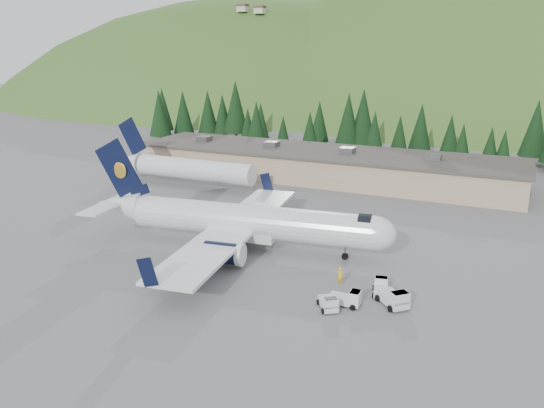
{
  "coord_description": "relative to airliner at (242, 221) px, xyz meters",
  "views": [
    {
      "loc": [
        27.35,
        -52.71,
        22.93
      ],
      "look_at": [
        0.0,
        6.0,
        4.0
      ],
      "focal_mm": 35.0,
      "sensor_mm": 36.0,
      "label": 1
    }
  ],
  "objects": [
    {
      "name": "baggage_tug_d",
      "position": [
        14.63,
        -10.58,
        -2.69
      ],
      "size": [
        2.64,
        2.99,
        1.44
      ],
      "rotation": [
        0.0,
        0.0,
        -0.98
      ],
      "color": "silver",
      "rests_on": "ground"
    },
    {
      "name": "airliner",
      "position": [
        0.0,
        0.0,
        0.0
      ],
      "size": [
        37.68,
        35.48,
        12.5
      ],
      "rotation": [
        0.0,
        0.0,
        0.14
      ],
      "color": "white",
      "rests_on": "ground"
    },
    {
      "name": "baggage_tug_b",
      "position": [
        19.91,
        -7.43,
        -2.53
      ],
      "size": [
        3.57,
        3.6,
        1.8
      ],
      "rotation": [
        0.0,
        0.0,
        -0.8
      ],
      "color": "silver",
      "rests_on": "ground"
    },
    {
      "name": "terminal_building",
      "position": [
        -3.92,
        38.15,
        -0.71
      ],
      "size": [
        71.0,
        17.0,
        6.1
      ],
      "color": "tan",
      "rests_on": "ground"
    },
    {
      "name": "tree_line",
      "position": [
        -6.32,
        62.9,
        3.91
      ],
      "size": [
        112.15,
        18.83,
        14.23
      ],
      "color": "black",
      "rests_on": "ground"
    },
    {
      "name": "baggage_tug_a",
      "position": [
        15.93,
        -9.02,
        -2.64
      ],
      "size": [
        2.94,
        1.83,
        1.55
      ],
      "rotation": [
        0.0,
        0.0,
        0.03
      ],
      "color": "silver",
      "rests_on": "ground"
    },
    {
      "name": "ramp_worker",
      "position": [
        13.88,
        -5.0,
        -2.37
      ],
      "size": [
        0.71,
        0.47,
        1.93
      ],
      "primitive_type": "imported",
      "rotation": [
        0.0,
        0.0,
        3.13
      ],
      "color": "yellow",
      "rests_on": "ground"
    },
    {
      "name": "baggage_tug_c",
      "position": [
        18.12,
        -5.22,
        -2.69
      ],
      "size": [
        2.12,
        2.93,
        1.43
      ],
      "rotation": [
        0.0,
        0.0,
        1.8
      ],
      "color": "silver",
      "rests_on": "ground"
    },
    {
      "name": "second_airliner",
      "position": [
        -23.83,
        22.15,
        -0.01
      ],
      "size": [
        27.5,
        11.0,
        10.05
      ],
      "color": "white",
      "rests_on": "ground"
    },
    {
      "name": "ground",
      "position": [
        1.09,
        0.15,
        -3.33
      ],
      "size": [
        600.0,
        600.0,
        0.0
      ],
      "primitive_type": "plane",
      "color": "slate"
    }
  ]
}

